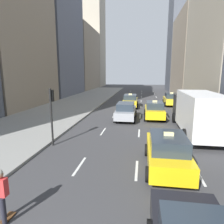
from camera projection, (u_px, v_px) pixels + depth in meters
sidewalk_left at (75, 104)px, 29.27m from camera, size 8.00×66.00×0.15m
lane_markings at (140, 111)px, 23.98m from camera, size 5.72×56.00×0.01m
building_row_left at (51, 14)px, 36.19m from camera, size 6.00×72.33×36.43m
building_row_right at (223, 1)px, 23.74m from camera, size 6.00×58.45×31.91m
taxi_lead at (171, 99)px, 28.18m from camera, size 2.02×4.40×1.87m
taxi_second at (130, 101)px, 26.62m from camera, size 2.02×4.40×1.87m
taxi_third at (154, 110)px, 19.95m from camera, size 2.02×4.40×1.87m
taxi_fourth at (167, 151)px, 9.40m from camera, size 2.02×4.40×1.87m
sedan_silver_behind at (126, 111)px, 19.57m from camera, size 2.02×4.76×1.69m
box_truck at (196, 111)px, 14.89m from camera, size 2.58×8.40×3.15m
skateboarder at (2, 194)px, 5.96m from camera, size 0.36×0.80×1.75m
traffic_light_pole at (52, 108)px, 12.29m from camera, size 0.24×0.42×3.60m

